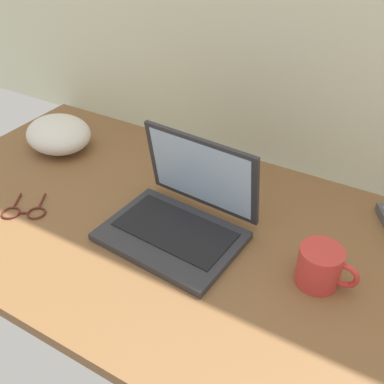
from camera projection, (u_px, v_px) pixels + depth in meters
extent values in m
cube|color=brown|center=(204.00, 242.00, 1.03)|extent=(1.60, 0.76, 0.03)
cube|color=#2D2D33|center=(171.00, 236.00, 1.01)|extent=(0.33, 0.24, 0.02)
cube|color=black|center=(175.00, 229.00, 1.02)|extent=(0.28, 0.16, 0.00)
cube|color=#2D2D33|center=(201.00, 173.00, 1.03)|extent=(0.30, 0.06, 0.20)
cube|color=#A5C6EA|center=(200.00, 173.00, 1.03)|extent=(0.27, 0.05, 0.17)
cylinder|color=red|center=(319.00, 267.00, 0.89)|extent=(0.09, 0.09, 0.09)
torus|color=red|center=(344.00, 276.00, 0.86)|extent=(0.06, 0.01, 0.06)
cylinder|color=brown|center=(322.00, 253.00, 0.86)|extent=(0.08, 0.08, 0.00)
torus|color=#591E19|center=(11.00, 213.00, 1.09)|extent=(0.06, 0.06, 0.01)
torus|color=#591E19|center=(36.00, 213.00, 1.09)|extent=(0.06, 0.06, 0.01)
cube|color=#591E19|center=(24.00, 213.00, 1.09)|extent=(0.02, 0.01, 0.00)
cube|color=#591E19|center=(17.00, 200.00, 1.13)|extent=(0.03, 0.05, 0.00)
cube|color=#591E19|center=(42.00, 200.00, 1.13)|extent=(0.03, 0.05, 0.00)
ellipsoid|color=silver|center=(59.00, 134.00, 1.33)|extent=(0.26, 0.24, 0.10)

